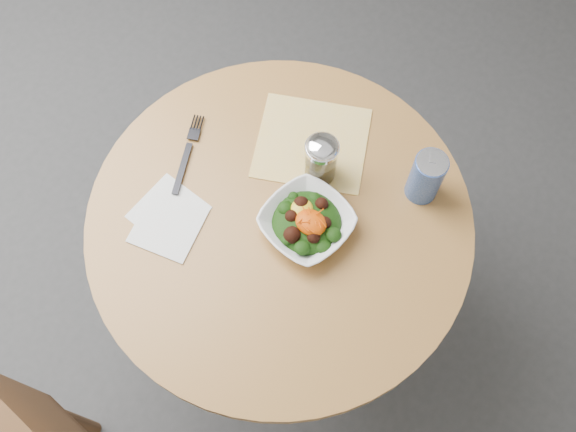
# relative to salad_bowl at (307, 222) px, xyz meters

# --- Properties ---
(ground) EXTENTS (6.00, 6.00, 0.00)m
(ground) POSITION_rel_salad_bowl_xyz_m (-0.06, -0.02, -0.78)
(ground) COLOR #323235
(ground) RESTS_ON ground
(table) EXTENTS (0.90, 0.90, 0.75)m
(table) POSITION_rel_salad_bowl_xyz_m (-0.06, -0.02, -0.23)
(table) COLOR black
(table) RESTS_ON ground
(cloth_napkin) EXTENTS (0.34, 0.33, 0.00)m
(cloth_napkin) POSITION_rel_salad_bowl_xyz_m (-0.11, 0.19, -0.03)
(cloth_napkin) COLOR #E4A10C
(cloth_napkin) RESTS_ON table
(paper_napkins) EXTENTS (0.18, 0.19, 0.00)m
(paper_napkins) POSITION_rel_salad_bowl_xyz_m (-0.27, -0.17, -0.03)
(paper_napkins) COLOR white
(paper_napkins) RESTS_ON table
(salad_bowl) EXTENTS (0.23, 0.23, 0.07)m
(salad_bowl) POSITION_rel_salad_bowl_xyz_m (0.00, 0.00, 0.00)
(salad_bowl) COLOR white
(salad_bowl) RESTS_ON table
(fork) EXTENTS (0.11, 0.21, 0.00)m
(fork) POSITION_rel_salad_bowl_xyz_m (-0.35, -0.00, -0.02)
(fork) COLOR black
(fork) RESTS_ON table
(spice_shaker) EXTENTS (0.08, 0.08, 0.14)m
(spice_shaker) POSITION_rel_salad_bowl_xyz_m (-0.05, 0.13, 0.04)
(spice_shaker) COLOR silver
(spice_shaker) RESTS_ON table
(beverage_can) EXTENTS (0.08, 0.08, 0.15)m
(beverage_can) POSITION_rel_salad_bowl_xyz_m (0.17, 0.23, 0.04)
(beverage_can) COLOR navy
(beverage_can) RESTS_ON table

